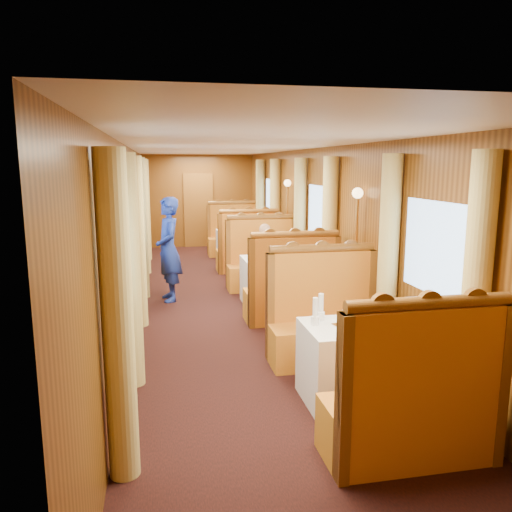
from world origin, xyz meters
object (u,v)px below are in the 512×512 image
object	(u,v)px
table_near	(359,363)
banquette_mid_fwd	(291,293)
tea_tray	(354,326)
fruit_plate	(398,326)
steward	(169,249)
banquette_far_aft	(234,238)
teapot_back	(347,317)
banquette_near_fwd	(412,408)
banquette_near_aft	(325,325)
table_far	(240,246)
passenger	(265,250)
teapot_left	(346,324)
rose_vase_mid	(275,247)
table_mid	(275,280)
teapot_right	(366,323)
rose_vase_far	(240,223)
banquette_mid_aft	(262,265)
banquette_far_fwd	(248,252)

from	to	relation	value
table_near	banquette_mid_fwd	size ratio (longest dim) A/B	0.78
table_near	tea_tray	bearing A→B (deg)	-157.21
fruit_plate	steward	distance (m)	4.59
banquette_far_aft	teapot_back	bearing A→B (deg)	-90.84
banquette_near_fwd	teapot_back	world-z (taller)	banquette_near_fwd
banquette_near_aft	banquette_mid_fwd	distance (m)	1.47
table_far	passenger	distance (m)	2.75
teapot_left	table_near	bearing A→B (deg)	16.80
tea_tray	rose_vase_mid	world-z (taller)	rose_vase_mid
table_near	teapot_back	distance (m)	0.46
teapot_left	teapot_back	xyz separation A→B (m)	(0.08, 0.18, 0.00)
table_mid	fruit_plate	world-z (taller)	fruit_plate
banquette_far_aft	teapot_right	world-z (taller)	banquette_far_aft
banquette_mid_fwd	steward	xyz separation A→B (m)	(-1.69, 1.50, 0.44)
teapot_right	rose_vase_far	world-z (taller)	rose_vase_far
banquette_near_fwd	banquette_far_aft	world-z (taller)	same
tea_tray	teapot_back	world-z (taller)	teapot_back
banquette_near_fwd	banquette_mid_aft	world-z (taller)	same
table_far	steward	xyz separation A→B (m)	(-1.69, -3.01, 0.48)
banquette_far_aft	teapot_back	xyz separation A→B (m)	(-0.12, -7.96, 0.39)
banquette_near_fwd	rose_vase_far	xyz separation A→B (m)	(-0.02, 7.99, 0.50)
banquette_mid_fwd	banquette_near_fwd	bearing A→B (deg)	-90.00
banquette_far_fwd	tea_tray	bearing A→B (deg)	-90.77
banquette_mid_aft	table_far	size ratio (longest dim) A/B	1.28
table_far	rose_vase_far	xyz separation A→B (m)	(-0.02, -0.03, 0.55)
banquette_near_fwd	passenger	distance (m)	5.30
table_mid	tea_tray	size ratio (longest dim) A/B	3.09
table_mid	fruit_plate	xyz separation A→B (m)	(0.31, -3.65, 0.39)
table_near	banquette_near_fwd	size ratio (longest dim) A/B	0.78
teapot_right	steward	bearing A→B (deg)	115.52
banquette_far_aft	tea_tray	distance (m)	8.06
table_near	banquette_mid_aft	distance (m)	4.51
banquette_near_fwd	fruit_plate	xyz separation A→B (m)	(0.31, 0.87, 0.35)
tea_tray	passenger	size ratio (longest dim) A/B	0.45
fruit_plate	banquette_near_fwd	bearing A→B (deg)	-109.50
banquette_far_aft	banquette_far_fwd	bearing A→B (deg)	-90.00
banquette_far_fwd	passenger	distance (m)	1.74
passenger	table_near	bearing A→B (deg)	-90.00
table_mid	fruit_plate	distance (m)	3.68
table_near	banquette_mid_aft	world-z (taller)	banquette_mid_aft
banquette_near_fwd	banquette_far_fwd	distance (m)	7.00
teapot_left	rose_vase_mid	size ratio (longest dim) A/B	0.44
table_far	teapot_left	xyz separation A→B (m)	(-0.20, -7.13, 0.44)
banquette_near_fwd	table_far	size ratio (longest dim) A/B	1.28
banquette_mid_aft	banquette_far_aft	xyz separation A→B (m)	(0.00, 3.50, 0.00)
banquette_near_fwd	teapot_left	size ratio (longest dim) A/B	8.48
banquette_mid_fwd	steward	size ratio (longest dim) A/B	0.78
steward	table_mid	bearing A→B (deg)	63.94
table_far	teapot_right	bearing A→B (deg)	-90.05
fruit_plate	table_near	bearing A→B (deg)	154.06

